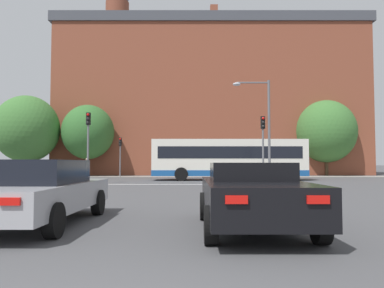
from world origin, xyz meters
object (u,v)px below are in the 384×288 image
at_px(car_roadster_right, 252,195).
at_px(traffic_light_near_left, 88,136).
at_px(traffic_light_far_left, 120,150).
at_px(pedestrian_walking_east, 87,166).
at_px(pedestrian_waiting, 252,166).
at_px(street_lamp_junction, 262,119).
at_px(car_saloon_left, 38,191).
at_px(traffic_light_near_right, 263,138).
at_px(pedestrian_walking_west, 289,167).
at_px(bus_crossing_lead, 228,158).

bearing_deg(car_roadster_right, traffic_light_near_left, 115.48).
height_order(traffic_light_far_left, pedestrian_walking_east, traffic_light_far_left).
bearing_deg(pedestrian_waiting, street_lamp_junction, -171.51).
xyz_separation_m(car_saloon_left, street_lamp_junction, (7.83, 15.69, 3.41)).
height_order(street_lamp_junction, pedestrian_waiting, street_lamp_junction).
relative_size(car_roadster_right, traffic_light_near_left, 0.96).
bearing_deg(car_saloon_left, traffic_light_near_left, 102.45).
bearing_deg(pedestrian_walking_east, car_saloon_left, 61.40).
xyz_separation_m(traffic_light_far_left, traffic_light_near_right, (11.42, -12.04, 0.34)).
xyz_separation_m(traffic_light_far_left, pedestrian_walking_west, (16.46, 0.90, -1.63)).
bearing_deg(pedestrian_waiting, pedestrian_walking_east, 108.40).
xyz_separation_m(traffic_light_near_right, traffic_light_near_left, (-11.19, 0.09, 0.15)).
distance_m(bus_crossing_lead, pedestrian_walking_east, 14.98).
height_order(bus_crossing_lead, pedestrian_waiting, bus_crossing_lead).
bearing_deg(car_saloon_left, pedestrian_waiting, 72.64).
relative_size(car_roadster_right, pedestrian_walking_east, 2.40).
distance_m(car_saloon_left, pedestrian_walking_east, 28.94).
height_order(traffic_light_near_right, pedestrian_walking_east, traffic_light_near_right).
distance_m(car_saloon_left, pedestrian_walking_west, 31.35).
height_order(car_saloon_left, pedestrian_walking_west, pedestrian_walking_west).
relative_size(traffic_light_far_left, pedestrian_waiting, 2.13).
bearing_deg(traffic_light_near_right, car_saloon_left, -116.71).
bearing_deg(car_roadster_right, street_lamp_junction, 78.39).
xyz_separation_m(pedestrian_waiting, pedestrian_walking_east, (-16.22, -0.96, 0.04)).
bearing_deg(car_roadster_right, car_saloon_left, 171.84).
relative_size(traffic_light_near_left, pedestrian_walking_west, 2.88).
bearing_deg(bus_crossing_lead, car_roadster_right, -4.34).
xyz_separation_m(car_roadster_right, traffic_light_near_left, (-7.86, 16.35, 2.35)).
xyz_separation_m(car_roadster_right, pedestrian_waiting, (4.83, 29.70, 0.35)).
bearing_deg(car_saloon_left, street_lamp_junction, 63.98).
height_order(car_saloon_left, street_lamp_junction, street_lamp_junction).
bearing_deg(car_saloon_left, pedestrian_walking_west, 66.20).
relative_size(car_roadster_right, traffic_light_near_right, 1.01).
bearing_deg(traffic_light_near_right, traffic_light_near_left, 179.54).
distance_m(car_roadster_right, street_lamp_junction, 17.00).
relative_size(traffic_light_near_right, traffic_light_near_left, 0.95).
xyz_separation_m(pedestrian_waiting, pedestrian_walking_west, (3.54, -0.49, -0.12)).
height_order(car_saloon_left, bus_crossing_lead, bus_crossing_lead).
xyz_separation_m(car_saloon_left, traffic_light_near_left, (-3.33, 15.72, 2.32)).
height_order(traffic_light_far_left, traffic_light_near_left, traffic_light_near_left).
xyz_separation_m(bus_crossing_lead, pedestrian_waiting, (3.20, 8.34, -0.63)).
xyz_separation_m(traffic_light_far_left, pedestrian_waiting, (12.92, 1.39, -1.51)).
xyz_separation_m(car_roadster_right, street_lamp_junction, (3.29, 16.32, 3.44)).
height_order(pedestrian_waiting, pedestrian_walking_east, pedestrian_walking_east).
distance_m(bus_crossing_lead, street_lamp_junction, 5.85).
height_order(car_roadster_right, bus_crossing_lead, bus_crossing_lead).
relative_size(bus_crossing_lead, pedestrian_walking_east, 6.45).
distance_m(bus_crossing_lead, pedestrian_walking_west, 10.37).
xyz_separation_m(car_roadster_right, traffic_light_far_left, (-8.09, 28.31, 1.86)).
bearing_deg(car_roadster_right, traffic_light_far_left, 105.76).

